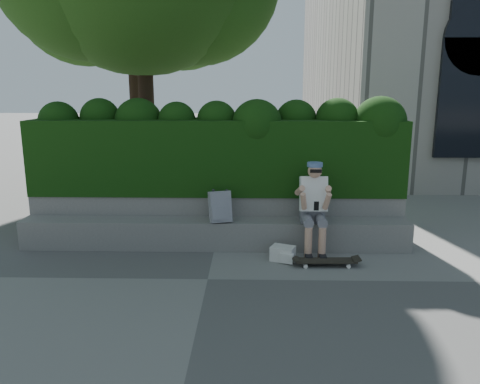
{
  "coord_description": "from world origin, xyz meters",
  "views": [
    {
      "loc": [
        0.56,
        -5.71,
        2.46
      ],
      "look_at": [
        0.4,
        1.0,
        0.95
      ],
      "focal_mm": 35.0,
      "sensor_mm": 36.0,
      "label": 1
    }
  ],
  "objects_px": {
    "backpack_ground": "(283,253)",
    "backpack_plaid": "(220,207)",
    "person": "(314,204)",
    "skateboard": "(326,261)"
  },
  "relations": [
    {
      "from": "person",
      "to": "skateboard",
      "type": "xyz_separation_m",
      "value": [
        0.12,
        -0.56,
        -0.68
      ]
    },
    {
      "from": "person",
      "to": "backpack_ground",
      "type": "xyz_separation_m",
      "value": [
        -0.47,
        -0.36,
        -0.65
      ]
    },
    {
      "from": "person",
      "to": "backpack_plaid",
      "type": "xyz_separation_m",
      "value": [
        -1.4,
        0.08,
        -0.07
      ]
    },
    {
      "from": "person",
      "to": "skateboard",
      "type": "bearing_deg",
      "value": -77.64
    },
    {
      "from": "person",
      "to": "backpack_plaid",
      "type": "distance_m",
      "value": 1.41
    },
    {
      "from": "backpack_ground",
      "to": "backpack_plaid",
      "type": "bearing_deg",
      "value": 177.21
    },
    {
      "from": "person",
      "to": "backpack_ground",
      "type": "relative_size",
      "value": 4.21
    },
    {
      "from": "backpack_ground",
      "to": "skateboard",
      "type": "bearing_deg",
      "value": 3.32
    },
    {
      "from": "person",
      "to": "skateboard",
      "type": "height_order",
      "value": "person"
    },
    {
      "from": "person",
      "to": "backpack_ground",
      "type": "height_order",
      "value": "person"
    }
  ]
}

